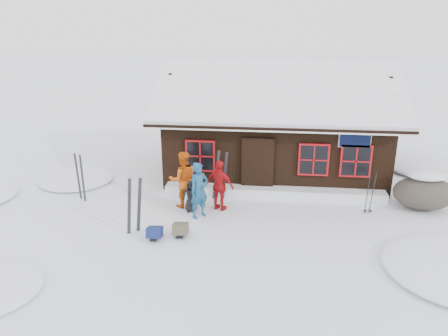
{
  "coord_description": "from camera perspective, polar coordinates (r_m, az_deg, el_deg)",
  "views": [
    {
      "loc": [
        1.29,
        -11.87,
        6.06
      ],
      "look_at": [
        -0.16,
        1.4,
        1.3
      ],
      "focal_mm": 35.0,
      "sensor_mm": 36.0,
      "label": 1
    }
  ],
  "objects": [
    {
      "name": "ground",
      "position": [
        13.39,
        0.01,
        -7.29
      ],
      "size": [
        120.0,
        120.0,
        0.0
      ],
      "primitive_type": "plane",
      "color": "white",
      "rests_on": "ground"
    },
    {
      "name": "mountain_hut",
      "position": [
        17.44,
        6.72,
        4.58
      ],
      "size": [
        8.9,
        6.09,
        4.42
      ],
      "color": "black",
      "rests_on": "ground"
    },
    {
      "name": "snow_drift",
      "position": [
        15.3,
        6.53,
        -3.14
      ],
      "size": [
        7.6,
        0.6,
        0.35
      ],
      "primitive_type": "cube",
      "color": "white",
      "rests_on": "ground"
    },
    {
      "name": "snow_mounds",
      "position": [
        15.02,
        7.09,
        -4.34
      ],
      "size": [
        20.6,
        13.2,
        0.48
      ],
      "color": "white",
      "rests_on": "ground"
    },
    {
      "name": "skier_teal",
      "position": [
        13.49,
        -3.28,
        -2.93
      ],
      "size": [
        0.76,
        0.76,
        1.78
      ],
      "primitive_type": "imported",
      "rotation": [
        0.0,
        0.0,
        0.79
      ],
      "color": "navy",
      "rests_on": "ground"
    },
    {
      "name": "skier_orange_left",
      "position": [
        14.27,
        -5.38,
        -1.49
      ],
      "size": [
        1.1,
        0.98,
        1.89
      ],
      "primitive_type": "imported",
      "rotation": [
        0.0,
        0.0,
        3.49
      ],
      "color": "#CB510E",
      "rests_on": "ground"
    },
    {
      "name": "skier_orange_right",
      "position": [
        13.97,
        -0.53,
        -2.33
      ],
      "size": [
        1.07,
        0.77,
        1.68
      ],
      "primitive_type": "imported",
      "rotation": [
        0.0,
        0.0,
        2.73
      ],
      "color": "#A91114",
      "rests_on": "ground"
    },
    {
      "name": "skier_crouched",
      "position": [
        14.02,
        -4.37,
        -3.67
      ],
      "size": [
        0.57,
        0.43,
        1.06
      ],
      "primitive_type": "imported",
      "rotation": [
        0.0,
        0.0,
        0.2
      ],
      "color": "black",
      "rests_on": "ground"
    },
    {
      "name": "boulder",
      "position": [
        15.6,
        24.65,
        -2.84
      ],
      "size": [
        1.94,
        1.46,
        1.14
      ],
      "color": "#453F37",
      "rests_on": "ground"
    },
    {
      "name": "ski_pair_left",
      "position": [
        12.84,
        -11.65,
        -4.93
      ],
      "size": [
        0.49,
        0.27,
        1.73
      ],
      "rotation": [
        0.0,
        0.0,
        0.47
      ],
      "color": "black",
      "rests_on": "ground"
    },
    {
      "name": "ski_pair_mid",
      "position": [
        15.53,
        -18.26,
        -1.24
      ],
      "size": [
        0.36,
        0.25,
        1.68
      ],
      "rotation": [
        0.0,
        0.0,
        -0.59
      ],
      "color": "black",
      "rests_on": "ground"
    },
    {
      "name": "ski_pair_right",
      "position": [
        14.78,
        -0.45,
        -1.05
      ],
      "size": [
        0.58,
        0.18,
        1.79
      ],
      "rotation": [
        0.0,
        0.0,
        -0.16
      ],
      "color": "black",
      "rests_on": "ground"
    },
    {
      "name": "ski_poles",
      "position": [
        14.54,
        18.52,
        -3.18
      ],
      "size": [
        0.26,
        0.13,
        1.44
      ],
      "color": "black",
      "rests_on": "ground"
    },
    {
      "name": "backpack_blue",
      "position": [
        12.65,
        -9.04,
        -8.55
      ],
      "size": [
        0.43,
        0.55,
        0.29
      ],
      "primitive_type": "cube",
      "rotation": [
        0.0,
        0.0,
        0.06
      ],
      "color": "navy",
      "rests_on": "ground"
    },
    {
      "name": "backpack_olive",
      "position": [
        12.71,
        -5.69,
        -8.18
      ],
      "size": [
        0.47,
        0.6,
        0.31
      ],
      "primitive_type": "cube",
      "rotation": [
        0.0,
        0.0,
        0.09
      ],
      "color": "#484533",
      "rests_on": "ground"
    }
  ]
}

